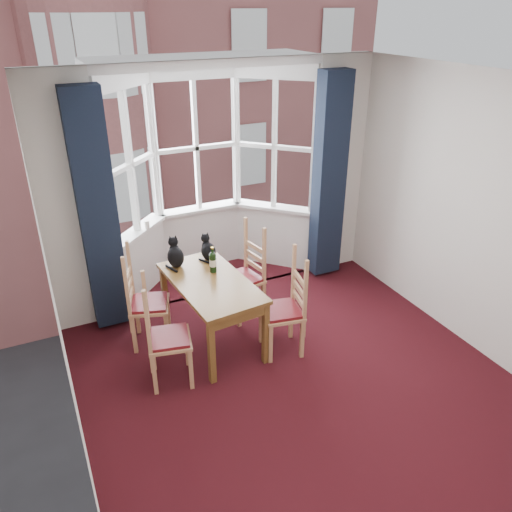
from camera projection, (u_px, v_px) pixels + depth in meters
floor at (312, 400)px, 4.67m from camera, size 4.50×4.50×0.00m
ceiling at (333, 88)px, 3.40m from camera, size 4.50×4.50×0.00m
wall_left at (61, 331)px, 3.27m from camera, size 0.00×4.50×4.50m
wall_right at (498, 226)px, 4.80m from camera, size 0.00×4.50×4.50m
wall_back_pier_left at (72, 208)px, 5.22m from camera, size 0.70×0.12×2.80m
wall_back_pier_right at (337, 168)px, 6.48m from camera, size 0.70×0.12×2.80m
bay_window at (204, 174)px, 6.25m from camera, size 2.76×0.94×2.80m
curtain_left at (98, 215)px, 5.18m from camera, size 0.38×0.22×2.60m
curtain_right at (329, 178)px, 6.27m from camera, size 0.38×0.22×2.60m
dining_table at (211, 289)px, 5.21m from camera, size 0.82×1.37×0.75m
chair_left_near at (160, 341)px, 4.71m from camera, size 0.48×0.50×0.92m
chair_left_far at (141, 305)px, 5.26m from camera, size 0.51×0.53×0.92m
chair_right_near at (290, 311)px, 5.17m from camera, size 0.47×0.49×0.92m
chair_right_far at (249, 277)px, 5.79m from camera, size 0.47×0.49×0.92m
cat_left at (175, 255)px, 5.41m from camera, size 0.19×0.26×0.34m
cat_right at (208, 250)px, 5.56m from camera, size 0.17×0.23×0.30m
wine_bottle at (213, 261)px, 5.28m from camera, size 0.07×0.07×0.29m
candle_tall at (147, 225)px, 6.04m from camera, size 0.06×0.06×0.10m
street at (58, 159)px, 33.36m from camera, size 80.00×80.00×0.00m
tenement_building at (77, 66)px, 15.23m from camera, size 18.40×7.80×15.20m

